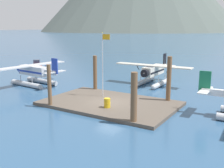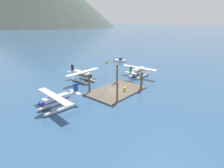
{
  "view_description": "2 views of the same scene",
  "coord_description": "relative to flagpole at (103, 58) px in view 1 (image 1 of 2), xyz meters",
  "views": [
    {
      "loc": [
        13.76,
        -21.74,
        7.57
      ],
      "look_at": [
        -1.31,
        2.54,
        1.51
      ],
      "focal_mm": 43.1,
      "sensor_mm": 36.0,
      "label": 1
    },
    {
      "loc": [
        -29.13,
        -23.92,
        15.14
      ],
      "look_at": [
        -0.28,
        1.0,
        1.62
      ],
      "focal_mm": 28.8,
      "sensor_mm": 36.0,
      "label": 2
    }
  ],
  "objects": [
    {
      "name": "piling_far_right",
      "position": [
        6.44,
        2.09,
        -2.07
      ],
      "size": [
        0.46,
        0.46,
        4.76
      ],
      "primitive_type": "cylinder",
      "color": "brown",
      "rests_on": "ground"
    },
    {
      "name": "dock_platform",
      "position": [
        1.72,
        -1.52,
        -4.3
      ],
      "size": [
        12.93,
        8.14,
        0.3
      ],
      "primitive_type": "cube",
      "color": "brown",
      "rests_on": "ground"
    },
    {
      "name": "piling_far_left",
      "position": [
        -2.78,
        2.37,
        -2.3
      ],
      "size": [
        0.46,
        0.46,
        4.3
      ],
      "primitive_type": "cylinder",
      "color": "brown",
      "rests_on": "ground"
    },
    {
      "name": "ground_plane",
      "position": [
        1.72,
        -1.52,
        -4.45
      ],
      "size": [
        1200.0,
        1200.0,
        0.0
      ],
      "primitive_type": "plane",
      "color": "#2D5175"
    },
    {
      "name": "piling_near_right",
      "position": [
        6.29,
        -5.21,
        -2.34
      ],
      "size": [
        0.52,
        0.52,
        4.21
      ],
      "primitive_type": "cylinder",
      "color": "brown",
      "rests_on": "ground"
    },
    {
      "name": "boat_red_open_west",
      "position": [
        -23.33,
        12.18,
        -3.96
      ],
      "size": [
        3.86,
        4.17,
        1.5
      ],
      "color": "#B2231E",
      "rests_on": "ground"
    },
    {
      "name": "fuel_drum",
      "position": [
        2.56,
        -3.27,
        -3.71
      ],
      "size": [
        0.62,
        0.62,
        0.88
      ],
      "color": "gold",
      "rests_on": "dock_platform"
    },
    {
      "name": "seaplane_silver_port_fwd",
      "position": [
        -11.88,
        1.11,
        -2.87
      ],
      "size": [
        7.97,
        10.48,
        3.84
      ],
      "color": "#B7BABF",
      "rests_on": "ground"
    },
    {
      "name": "seaplane_cream_bow_centre",
      "position": [
        1.54,
        9.6,
        -2.87
      ],
      "size": [
        10.41,
        7.98,
        3.84
      ],
      "color": "#B7BABF",
      "rests_on": "ground"
    },
    {
      "name": "piling_near_left",
      "position": [
        -2.6,
        -5.33,
        -2.36
      ],
      "size": [
        0.37,
        0.37,
        4.17
      ],
      "primitive_type": "cylinder",
      "color": "brown",
      "rests_on": "ground"
    },
    {
      "name": "flagpole",
      "position": [
        0.0,
        0.0,
        0.0
      ],
      "size": [
        0.95,
        0.1,
        6.75
      ],
      "color": "silver",
      "rests_on": "dock_platform"
    }
  ]
}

